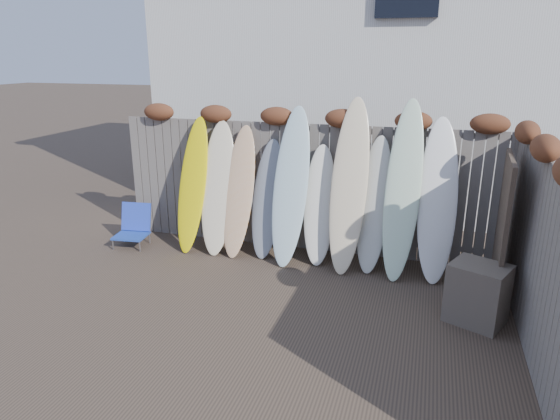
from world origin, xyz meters
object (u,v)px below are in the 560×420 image
(wooden_crate, at_px, (478,294))
(surfboard_0, at_px, (193,185))
(lattice_panel, at_px, (501,232))
(beach_chair, at_px, (134,226))

(wooden_crate, distance_m, surfboard_0, 4.41)
(lattice_panel, bearing_deg, surfboard_0, 176.44)
(beach_chair, height_order, surfboard_0, surfboard_0)
(wooden_crate, distance_m, lattice_panel, 0.88)
(surfboard_0, bearing_deg, wooden_crate, -11.10)
(beach_chair, distance_m, surfboard_0, 1.26)
(lattice_panel, relative_size, surfboard_0, 0.86)
(surfboard_0, bearing_deg, beach_chair, -165.09)
(wooden_crate, height_order, surfboard_0, surfboard_0)
(lattice_panel, bearing_deg, beach_chair, 179.67)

